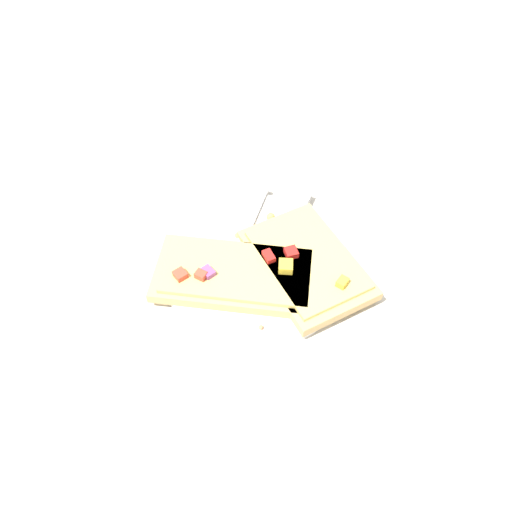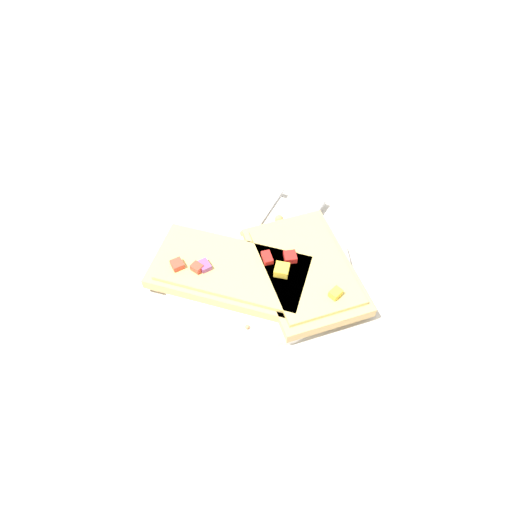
% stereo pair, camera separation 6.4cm
% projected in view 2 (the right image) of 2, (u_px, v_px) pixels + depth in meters
% --- Properties ---
extents(ground_plane, '(4.00, 4.00, 0.00)m').
position_uv_depth(ground_plane, '(256.00, 266.00, 0.66)').
color(ground_plane, beige).
extents(plate, '(0.25, 0.25, 0.01)m').
position_uv_depth(plate, '(256.00, 264.00, 0.65)').
color(plate, silver).
rests_on(plate, ground).
extents(fork, '(0.17, 0.15, 0.01)m').
position_uv_depth(fork, '(244.00, 242.00, 0.66)').
color(fork, '#B7B7BC').
rests_on(fork, plate).
extents(knife, '(0.16, 0.13, 0.01)m').
position_uv_depth(knife, '(295.00, 235.00, 0.67)').
color(knife, '#B7B7BC').
rests_on(knife, plate).
extents(pizza_slice_main, '(0.22, 0.21, 0.03)m').
position_uv_depth(pizza_slice_main, '(233.00, 272.00, 0.63)').
color(pizza_slice_main, tan).
rests_on(pizza_slice_main, plate).
extents(pizza_slice_corner, '(0.12, 0.18, 0.03)m').
position_uv_depth(pizza_slice_corner, '(305.00, 269.00, 0.63)').
color(pizza_slice_corner, tan).
rests_on(pizza_slice_corner, plate).
extents(crumb_scatter, '(0.11, 0.15, 0.01)m').
position_uv_depth(crumb_scatter, '(261.00, 237.00, 0.67)').
color(crumb_scatter, tan).
rests_on(crumb_scatter, plate).
extents(napkin, '(0.12, 0.07, 0.01)m').
position_uv_depth(napkin, '(434.00, 297.00, 0.62)').
color(napkin, white).
rests_on(napkin, ground).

